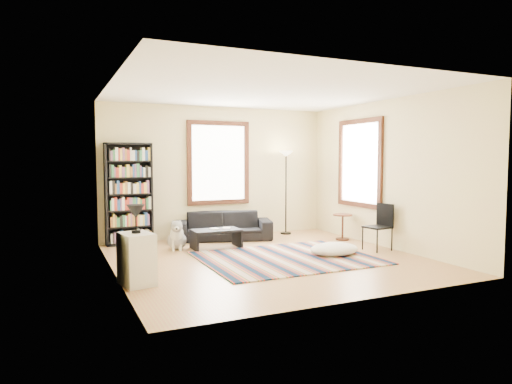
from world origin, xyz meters
name	(u,v)px	position (x,y,z in m)	size (l,w,h in m)	color
floor	(268,262)	(0.00, 0.00, -0.05)	(5.00, 5.00, 0.10)	#A6854C
ceiling	(268,88)	(0.00, 0.00, 2.85)	(5.00, 5.00, 0.10)	white
wall_back	(217,172)	(0.00, 2.55, 1.40)	(5.00, 0.10, 2.80)	beige
wall_front	(364,184)	(0.00, -2.55, 1.40)	(5.00, 0.10, 2.80)	beige
wall_left	(109,179)	(-2.55, 0.00, 1.40)	(0.10, 5.00, 2.80)	beige
wall_right	(389,174)	(2.55, 0.00, 1.40)	(0.10, 5.00, 2.80)	beige
window_back	(219,163)	(0.00, 2.47, 1.60)	(1.20, 0.06, 1.60)	white
window_right	(360,163)	(2.47, 0.80, 1.60)	(0.06, 1.20, 1.60)	white
rug	(287,258)	(0.30, -0.11, 0.01)	(2.84, 2.27, 0.02)	#0B203B
sofa	(223,226)	(-0.05, 2.05, 0.29)	(1.98, 0.77, 0.58)	black
bookshelf	(129,194)	(-1.93, 2.32, 1.00)	(0.90, 0.30, 2.00)	black
coffee_table	(216,239)	(-0.50, 1.23, 0.18)	(0.90, 0.50, 0.36)	black
book_a	(211,229)	(-0.60, 1.23, 0.37)	(0.19, 0.14, 0.02)	beige
book_b	(223,228)	(-0.35, 1.28, 0.37)	(0.15, 0.20, 0.02)	beige
floor_cushion	(334,249)	(1.18, -0.22, 0.11)	(0.88, 0.66, 0.22)	silver
floor_lamp	(286,193)	(1.48, 2.15, 0.93)	(0.30, 0.30, 1.86)	black
side_table	(343,227)	(2.20, 0.99, 0.27)	(0.40, 0.40, 0.54)	#421C10
folding_chair	(377,227)	(2.15, -0.18, 0.43)	(0.42, 0.40, 0.86)	black
white_cabinet	(137,259)	(-2.30, -0.71, 0.35)	(0.38, 0.50, 0.70)	silver
table_lamp	(136,219)	(-2.30, -0.71, 0.89)	(0.24, 0.24, 0.38)	black
dog	(177,235)	(-1.20, 1.44, 0.28)	(0.40, 0.55, 0.55)	#B2B2B2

